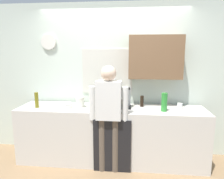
% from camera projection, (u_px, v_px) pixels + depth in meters
% --- Properties ---
extents(ground_plane, '(8.00, 8.00, 0.00)m').
position_uv_depth(ground_plane, '(109.00, 170.00, 3.19)').
color(ground_plane, '#8C6D4C').
extents(kitchen_counter, '(2.99, 0.64, 0.90)m').
position_uv_depth(kitchen_counter, '(111.00, 135.00, 3.40)').
color(kitchen_counter, beige).
rests_on(kitchen_counter, ground_plane).
extents(dishwasher_panel, '(0.56, 0.02, 0.81)m').
position_uv_depth(dishwasher_panel, '(112.00, 146.00, 3.08)').
color(dishwasher_panel, black).
rests_on(dishwasher_panel, ground_plane).
extents(back_wall_assembly, '(4.59, 0.42, 2.60)m').
position_uv_depth(back_wall_assembly, '(118.00, 77.00, 3.62)').
color(back_wall_assembly, silver).
rests_on(back_wall_assembly, ground_plane).
extents(coffee_maker, '(0.20, 0.20, 0.33)m').
position_uv_depth(coffee_maker, '(125.00, 98.00, 3.33)').
color(coffee_maker, black).
rests_on(coffee_maker, kitchen_counter).
extents(bottle_green_wine, '(0.07, 0.07, 0.30)m').
position_uv_depth(bottle_green_wine, '(105.00, 97.00, 3.43)').
color(bottle_green_wine, '#195923').
rests_on(bottle_green_wine, kitchen_counter).
extents(bottle_clear_soda, '(0.09, 0.09, 0.28)m').
position_uv_depth(bottle_clear_soda, '(164.00, 102.00, 3.12)').
color(bottle_clear_soda, '#2D8C33').
rests_on(bottle_clear_soda, kitchen_counter).
extents(bottle_dark_sauce, '(0.06, 0.06, 0.18)m').
position_uv_depth(bottle_dark_sauce, '(142.00, 101.00, 3.39)').
color(bottle_dark_sauce, black).
rests_on(bottle_dark_sauce, kitchen_counter).
extents(bottle_olive_oil, '(0.06, 0.06, 0.25)m').
position_uv_depth(bottle_olive_oil, '(37.00, 100.00, 3.32)').
color(bottle_olive_oil, olive).
rests_on(bottle_olive_oil, kitchen_counter).
extents(cup_white_mug, '(0.08, 0.08, 0.09)m').
position_uv_depth(cup_white_mug, '(180.00, 106.00, 3.24)').
color(cup_white_mug, white).
rests_on(cup_white_mug, kitchen_counter).
extents(mixing_bowl, '(0.22, 0.22, 0.08)m').
position_uv_depth(mixing_bowl, '(65.00, 105.00, 3.32)').
color(mixing_bowl, white).
rests_on(mixing_bowl, kitchen_counter).
extents(dish_soap, '(0.06, 0.06, 0.18)m').
position_uv_depth(dish_soap, '(105.00, 103.00, 3.31)').
color(dish_soap, green).
rests_on(dish_soap, kitchen_counter).
extents(storage_canister, '(0.14, 0.14, 0.17)m').
position_uv_depth(storage_canister, '(80.00, 102.00, 3.35)').
color(storage_canister, silver).
rests_on(storage_canister, kitchen_counter).
extents(person_at_sink, '(0.57, 0.22, 1.60)m').
position_uv_depth(person_at_sink, '(109.00, 110.00, 3.02)').
color(person_at_sink, brown).
rests_on(person_at_sink, ground_plane).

